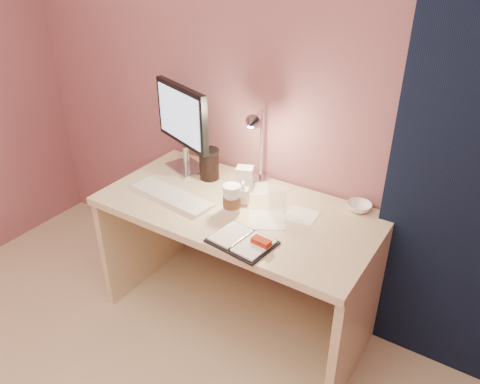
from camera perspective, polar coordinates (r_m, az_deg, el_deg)
The scene contains 15 objects.
room at distance 2.14m, azimuth 26.77°, elevation 4.18°, with size 3.50×3.50×3.50m.
desk at distance 2.50m, azimuth 0.66°, elevation -5.43°, with size 1.40×0.70×0.73m.
monitor at distance 2.58m, azimuth -6.88°, elevation 8.61°, with size 0.44×0.23×0.49m.
keyboard at distance 2.42m, azimuth -8.35°, elevation -0.48°, with size 0.47×0.14×0.02m, color white.
planner at distance 2.06m, azimuth 0.44°, elevation -6.01°, with size 0.29×0.23×0.04m.
paper_a at distance 2.22m, azimuth 3.25°, elevation -3.39°, with size 0.17×0.17×0.00m, color white.
paper_b at distance 2.27m, azimuth 7.47°, elevation -2.86°, with size 0.15×0.15×0.00m, color white.
paper_c at distance 2.49m, azimuth 1.56°, elevation 0.59°, with size 0.17×0.17×0.00m, color white.
coffee_cup at distance 2.25m, azimuth -1.01°, elevation -0.89°, with size 0.09×0.09×0.14m.
clear_cup at distance 2.22m, azimuth 4.60°, elevation -1.18°, with size 0.08×0.08×0.15m, color white.
bowl at distance 2.36m, azimuth 14.31°, elevation -1.77°, with size 0.12×0.12×0.04m, color white.
lotion_bottle at distance 2.33m, azimuth 0.41°, elevation -0.01°, with size 0.05×0.05×0.12m, color silver.
dark_jar at distance 2.55m, azimuth -3.77°, elevation 3.23°, with size 0.11×0.11×0.15m, color black.
product_box at distance 2.44m, azimuth 0.58°, elevation 1.63°, with size 0.09×0.07×0.13m, color silver.
desk_lamp at distance 2.38m, azimuth 0.85°, elevation 6.32°, with size 0.14×0.27×0.43m.
Camera 1 is at (1.08, -0.28, 1.94)m, focal length 35.00 mm.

